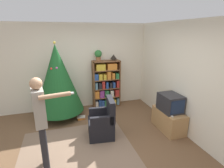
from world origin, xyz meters
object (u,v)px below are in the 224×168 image
bookshelf (106,84)px  armchair (103,124)px  potted_plant (98,55)px  television (170,103)px  christmas_tree (58,79)px  table_lamp (114,57)px  standing_person (41,117)px

bookshelf → armchair: bookshelf is taller
bookshelf → potted_plant: potted_plant is taller
television → christmas_tree: bearing=149.8°
christmas_tree → table_lamp: (1.70, 0.39, 0.46)m
armchair → bookshelf: bearing=168.8°
christmas_tree → bookshelf: bearing=14.7°
television → potted_plant: (-1.32, 1.87, 0.97)m
potted_plant → table_lamp: size_ratio=1.64×
armchair → table_lamp: bearing=161.5°
standing_person → potted_plant: size_ratio=5.06×
armchair → potted_plant: 2.18m
potted_plant → table_lamp: bearing=0.0°
television → bookshelf: bearing=120.3°
potted_plant → standing_person: bearing=-123.1°
armchair → table_lamp: size_ratio=4.60×
christmas_tree → standing_person: bearing=-98.7°
television → standing_person: (-2.83, -0.45, 0.28)m
television → armchair: same height
bookshelf → christmas_tree: christmas_tree is taller
armchair → standing_person: bearing=-55.2°
standing_person → table_lamp: table_lamp is taller
bookshelf → armchair: size_ratio=1.62×
bookshelf → table_lamp: 0.88m
standing_person → television: bearing=89.9°
bookshelf → armchair: 1.80m
bookshelf → christmas_tree: size_ratio=0.71×
television → armchair: size_ratio=0.60×
table_lamp → armchair: bearing=-115.3°
standing_person → armchair: bearing=109.1°
bookshelf → standing_person: 2.90m
christmas_tree → television: bearing=-30.2°
television → table_lamp: size_ratio=2.77×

